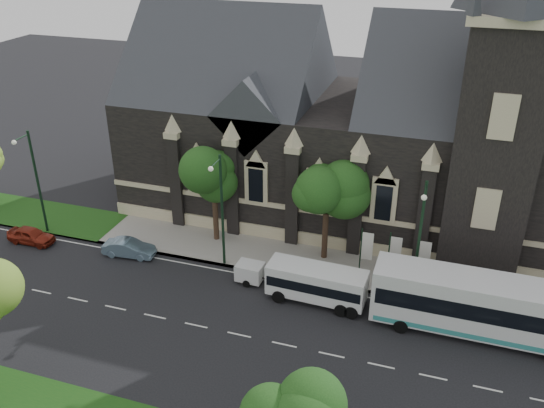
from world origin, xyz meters
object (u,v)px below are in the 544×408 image
at_px(street_lamp_far, 35,178).
at_px(banner_flag_right, 422,258).
at_px(tree_walk_right, 331,190).
at_px(tree_walk_left, 217,175).
at_px(banner_flag_center, 393,253).
at_px(shuttle_bus, 317,282).
at_px(street_lamp_near, 419,236).
at_px(sedan, 129,248).
at_px(street_lamp_mid, 221,206).
at_px(car_far_red, 31,235).
at_px(banner_flag_left, 365,249).
at_px(tour_coach, 485,306).
at_px(box_trailer, 250,272).

distance_m(street_lamp_far, banner_flag_right, 30.47).
relative_size(tree_walk_right, banner_flag_right, 1.95).
height_order(tree_walk_left, banner_flag_center, tree_walk_left).
height_order(tree_walk_left, shuttle_bus, tree_walk_left).
xyz_separation_m(street_lamp_near, shuttle_bus, (-6.23, -2.07, -3.59)).
relative_size(banner_flag_center, sedan, 0.98).
relative_size(street_lamp_far, shuttle_bus, 1.32).
height_order(street_lamp_mid, car_far_red, street_lamp_mid).
relative_size(street_lamp_mid, street_lamp_far, 1.00).
relative_size(banner_flag_left, sedan, 0.98).
height_order(street_lamp_near, street_lamp_far, same).
bearing_deg(tree_walk_left, banner_flag_center, -6.89).
relative_size(tour_coach, shuttle_bus, 2.02).
distance_m(tree_walk_left, car_far_red, 16.05).
bearing_deg(shuttle_bus, tree_walk_left, 151.44).
bearing_deg(box_trailer, car_far_red, -177.02).
height_order(street_lamp_near, street_lamp_mid, same).
bearing_deg(box_trailer, banner_flag_right, 17.41).
distance_m(banner_flag_right, box_trailer, 12.19).
bearing_deg(shuttle_bus, banner_flag_center, 43.56).
height_order(tree_walk_left, tour_coach, tree_walk_left).
height_order(tour_coach, sedan, tour_coach).
bearing_deg(shuttle_bus, sedan, 177.77).
distance_m(tour_coach, car_far_red, 34.67).
height_order(tree_walk_left, street_lamp_mid, street_lamp_mid).
bearing_deg(car_far_red, tree_walk_right, -77.35).
relative_size(tree_walk_left, banner_flag_center, 1.91).
xyz_separation_m(tree_walk_left, street_lamp_far, (-14.20, -3.61, -0.62)).
distance_m(street_lamp_far, banner_flag_left, 26.50).
distance_m(banner_flag_center, box_trailer, 10.29).
relative_size(banner_flag_left, banner_flag_center, 1.00).
distance_m(banner_flag_center, shuttle_bus, 6.08).
distance_m(street_lamp_near, banner_flag_center, 3.74).
bearing_deg(street_lamp_far, banner_flag_right, 3.60).
xyz_separation_m(tree_walk_left, street_lamp_near, (15.80, -3.61, -0.62)).
distance_m(banner_flag_left, car_far_red, 26.68).
height_order(banner_flag_left, car_far_red, banner_flag_left).
bearing_deg(sedan, tour_coach, -98.89).
height_order(box_trailer, sedan, box_trailer).
xyz_separation_m(street_lamp_mid, banner_flag_center, (12.29, 1.91, -2.73)).
xyz_separation_m(street_lamp_mid, sedan, (-7.53, -0.90, -4.44)).
height_order(street_lamp_mid, banner_flag_left, street_lamp_mid).
relative_size(banner_flag_center, banner_flag_right, 1.00).
xyz_separation_m(street_lamp_near, banner_flag_center, (-1.71, 1.91, -2.73)).
height_order(street_lamp_far, car_far_red, street_lamp_far).
distance_m(street_lamp_near, banner_flag_right, 3.34).
relative_size(tree_walk_left, street_lamp_mid, 0.85).
xyz_separation_m(shuttle_bus, car_far_red, (-23.88, 0.45, -0.85)).
bearing_deg(car_far_red, sedan, -85.22).
distance_m(tree_walk_right, box_trailer, 8.37).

